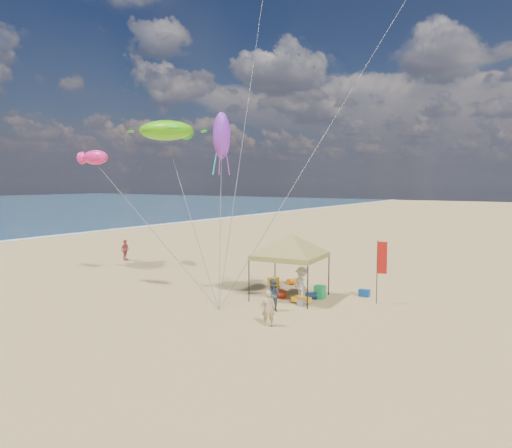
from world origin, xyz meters
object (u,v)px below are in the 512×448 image
at_px(person_near_b, 273,295).
at_px(person_near_c, 302,284).
at_px(beach_cart, 301,299).
at_px(chair_yellow, 273,284).
at_px(chair_green, 320,292).
at_px(cooler_blue, 364,293).
at_px(person_far_a, 125,250).
at_px(person_near_a, 268,308).
at_px(feather_flag, 381,262).
at_px(cooler_red, 280,294).
at_px(canopy_tent, 290,236).

bearing_deg(person_near_b, person_near_c, 73.31).
xyz_separation_m(beach_cart, person_near_c, (-0.19, 0.40, 0.70)).
relative_size(chair_yellow, person_near_c, 0.39).
relative_size(chair_green, chair_yellow, 1.00).
height_order(cooler_blue, chair_yellow, chair_yellow).
relative_size(cooler_blue, beach_cart, 0.60).
bearing_deg(person_far_a, person_near_a, -128.19).
height_order(feather_flag, cooler_red, feather_flag).
distance_m(feather_flag, cooler_blue, 2.57).
bearing_deg(cooler_red, cooler_blue, 36.63).
bearing_deg(cooler_blue, person_near_a, -101.77).
relative_size(chair_green, person_far_a, 0.43).
xyz_separation_m(cooler_red, person_near_a, (2.12, -4.63, 0.59)).
distance_m(canopy_tent, person_near_b, 3.71).
height_order(cooler_red, chair_green, chair_green).
relative_size(cooler_red, person_near_c, 0.30).
relative_size(cooler_red, chair_yellow, 0.77).
distance_m(person_near_a, person_near_b, 2.38).
height_order(cooler_red, person_near_a, person_near_a).
bearing_deg(person_far_a, chair_green, -112.42).
xyz_separation_m(person_near_b, person_far_a, (-17.32, 6.29, 0.04)).
xyz_separation_m(cooler_blue, person_near_c, (-2.33, -2.77, 0.71)).
xyz_separation_m(person_near_a, person_near_c, (-0.80, 4.58, 0.12)).
distance_m(person_near_a, person_near_c, 4.65).
relative_size(feather_flag, beach_cart, 3.59).
bearing_deg(feather_flag, person_near_a, -113.90).
distance_m(cooler_red, person_far_a, 16.69).
distance_m(feather_flag, person_far_a, 21.27).
bearing_deg(beach_cart, person_far_a, 166.54).
bearing_deg(person_near_c, canopy_tent, 8.45).
bearing_deg(canopy_tent, chair_yellow, 144.30).
xyz_separation_m(chair_green, person_near_a, (0.26, -5.60, 0.43)).
bearing_deg(person_near_a, chair_yellow, -91.12).
bearing_deg(cooler_red, person_near_b, -66.56).
distance_m(person_near_c, person_far_a, 17.97).
bearing_deg(chair_green, person_near_c, -117.97).
bearing_deg(person_far_a, feather_flag, -109.45).
distance_m(feather_flag, person_near_c, 4.13).
height_order(chair_yellow, person_near_b, person_near_b).
xyz_separation_m(cooler_blue, person_far_a, (-19.88, 1.08, 0.63)).
bearing_deg(feather_flag, chair_yellow, -178.39).
relative_size(cooler_red, person_near_b, 0.35).
relative_size(canopy_tent, chair_green, 9.19).
height_order(canopy_tent, person_near_a, canopy_tent).
bearing_deg(chair_green, beach_cart, -103.87).
height_order(cooler_blue, person_near_b, person_near_b).
xyz_separation_m(feather_flag, cooler_red, (-4.88, -1.60, -1.96)).
bearing_deg(chair_green, canopy_tent, -148.55).
distance_m(feather_flag, cooler_red, 5.50).
bearing_deg(cooler_blue, beach_cart, -124.07).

